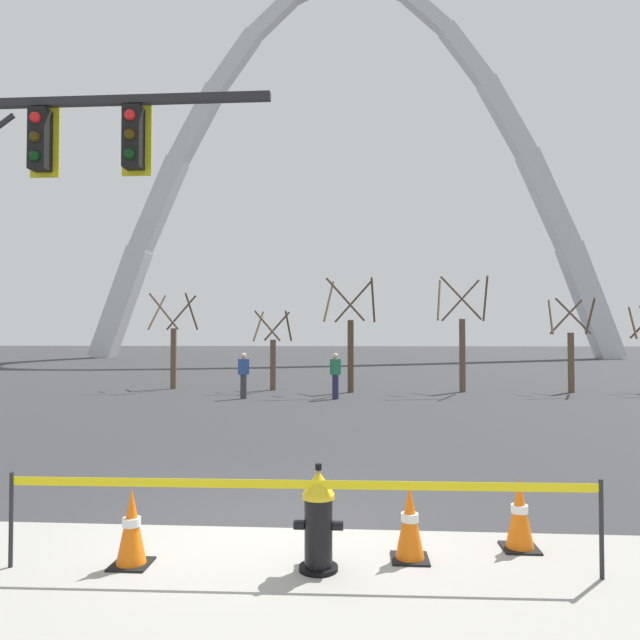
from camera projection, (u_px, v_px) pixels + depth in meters
The scene contains 14 objects.
ground_plane at pixel (276, 525), 6.69m from camera, with size 240.00×240.00×0.00m, color #333335.
fire_hydrant at pixel (319, 520), 5.40m from camera, with size 0.46×0.48×0.99m.
caution_tape_barrier at pixel (299, 505), 5.34m from camera, with size 5.46×0.14×0.89m.
traffic_cone_by_hydrant at pixel (410, 523), 5.65m from camera, with size 0.36×0.36×0.73m.
traffic_cone_mid_sidewalk at pixel (132, 528), 5.51m from camera, with size 0.36×0.36×0.73m.
traffic_cone_curb_edge at pixel (520, 514), 5.93m from camera, with size 0.36×0.36×0.73m.
monument_arch at pixel (349, 183), 57.85m from camera, with size 52.23×2.12×39.00m.
tree_far_left at pixel (173, 346), 24.09m from camera, with size 1.82×1.83×3.93m.
tree_left_mid at pixel (273, 355), 23.48m from camera, with size 1.49×1.50×3.20m.
tree_center_left at pixel (350, 342), 22.53m from camera, with size 2.02×2.03×4.39m.
tree_center_right at pixel (462, 341), 22.71m from camera, with size 2.06×2.07×4.47m.
tree_right_mid at pixel (571, 351), 22.45m from camera, with size 1.68×1.69×3.63m.
pedestrian_walking_left at pixel (335, 375), 20.09m from camera, with size 0.38×0.38×1.59m.
pedestrian_standing_center at pixel (244, 375), 20.23m from camera, with size 0.37×0.39×1.59m.
Camera 1 is at (0.95, -6.70, 2.17)m, focal length 32.71 mm.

